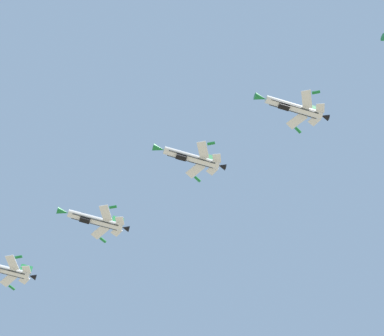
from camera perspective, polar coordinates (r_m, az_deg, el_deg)
name	(u,v)px	position (r m, az deg, el deg)	size (l,w,h in m)	color
fighter_jet_lead	(2,269)	(159.59, -15.61, -8.11)	(12.02, 13.44, 4.38)	silver
fighter_jet_left_wing	(94,220)	(149.13, -8.18, -4.31)	(12.02, 13.44, 4.38)	silver
fighter_jet_right_wing	(190,157)	(142.98, -0.16, 0.89)	(12.01, 13.44, 4.39)	silver
fighter_jet_left_outer	(292,107)	(139.81, 8.38, 5.05)	(11.98, 13.44, 4.38)	silver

